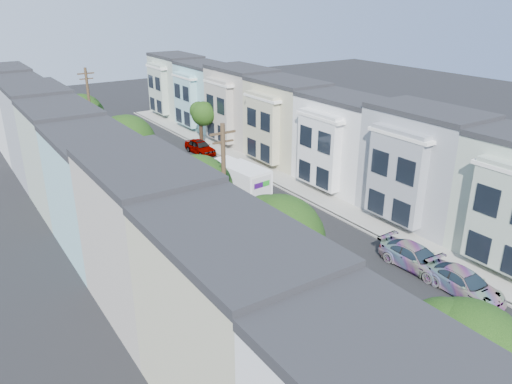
{
  "coord_description": "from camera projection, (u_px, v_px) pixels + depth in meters",
  "views": [
    {
      "loc": [
        -19.51,
        -21.15,
        16.78
      ],
      "look_at": [
        0.62,
        9.11,
        2.2
      ],
      "focal_mm": 35.0,
      "sensor_mm": 36.0,
      "label": 1
    }
  ],
  "objects": [
    {
      "name": "ground",
      "position": [
        325.0,
        268.0,
        32.61
      ],
      "size": [
        160.0,
        160.0,
        0.0
      ],
      "primitive_type": "plane",
      "color": "black",
      "rests_on": "ground"
    },
    {
      "name": "road_slab",
      "position": [
        213.0,
        196.0,
        44.2
      ],
      "size": [
        12.0,
        70.0,
        0.02
      ],
      "primitive_type": "cube",
      "color": "black",
      "rests_on": "ground"
    },
    {
      "name": "curb_left",
      "position": [
        149.0,
        210.0,
        41.07
      ],
      "size": [
        0.3,
        70.0,
        0.15
      ],
      "primitive_type": "cube",
      "color": "gray",
      "rests_on": "ground"
    },
    {
      "name": "curb_right",
      "position": [
        269.0,
        182.0,
        47.29
      ],
      "size": [
        0.3,
        70.0,
        0.15
      ],
      "primitive_type": "cube",
      "color": "gray",
      "rests_on": "ground"
    },
    {
      "name": "sidewalk_left",
      "position": [
        134.0,
        214.0,
        40.4
      ],
      "size": [
        2.6,
        70.0,
        0.15
      ],
      "primitive_type": "cube",
      "color": "gray",
      "rests_on": "ground"
    },
    {
      "name": "sidewalk_right",
      "position": [
        280.0,
        179.0,
        47.96
      ],
      "size": [
        2.6,
        70.0,
        0.15
      ],
      "primitive_type": "cube",
      "color": "gray",
      "rests_on": "ground"
    },
    {
      "name": "centerline",
      "position": [
        213.0,
        196.0,
        44.21
      ],
      "size": [
        0.12,
        70.0,
        0.01
      ],
      "primitive_type": "cube",
      "color": "gold",
      "rests_on": "ground"
    },
    {
      "name": "townhouse_row_left",
      "position": [
        87.0,
        226.0,
        38.47
      ],
      "size": [
        5.0,
        70.0,
        8.5
      ],
      "primitive_type": "cube",
      "color": "silver",
      "rests_on": "ground"
    },
    {
      "name": "townhouse_row_right",
      "position": [
        311.0,
        173.0,
        49.94
      ],
      "size": [
        5.0,
        70.0,
        8.5
      ],
      "primitive_type": "cube",
      "color": "silver",
      "rests_on": "ground"
    },
    {
      "name": "tree_a",
      "position": [
        462.0,
        366.0,
        16.78
      ],
      "size": [
        4.51,
        4.51,
        7.37
      ],
      "color": "black",
      "rests_on": "ground"
    },
    {
      "name": "tree_b",
      "position": [
        277.0,
        241.0,
        24.94
      ],
      "size": [
        4.7,
        4.7,
        7.57
      ],
      "color": "black",
      "rests_on": "ground"
    },
    {
      "name": "tree_c",
      "position": [
        196.0,
        191.0,
        31.83
      ],
      "size": [
        4.66,
        4.66,
        7.32
      ],
      "color": "black",
      "rests_on": "ground"
    },
    {
      "name": "tree_d",
      "position": [
        127.0,
        143.0,
        41.54
      ],
      "size": [
        4.7,
        4.7,
        7.46
      ],
      "color": "black",
      "rests_on": "ground"
    },
    {
      "name": "tree_e",
      "position": [
        82.0,
        117.0,
        52.08
      ],
      "size": [
        4.7,
        4.7,
        7.07
      ],
      "color": "black",
      "rests_on": "ground"
    },
    {
      "name": "tree_far_r",
      "position": [
        203.0,
        114.0,
        57.77
      ],
      "size": [
        2.84,
        2.84,
        5.12
      ],
      "color": "black",
      "rests_on": "ground"
    },
    {
      "name": "utility_pole_near",
      "position": [
        225.0,
        207.0,
        29.0
      ],
      "size": [
        1.6,
        0.26,
        10.0
      ],
      "color": "#42301E",
      "rests_on": "ground"
    },
    {
      "name": "utility_pole_far",
      "position": [
        91.0,
        119.0,
        49.09
      ],
      "size": [
        1.6,
        0.26,
        10.0
      ],
      "color": "#42301E",
      "rests_on": "ground"
    },
    {
      "name": "fedex_truck",
      "position": [
        239.0,
        179.0,
        43.17
      ],
      "size": [
        2.47,
        6.43,
        3.08
      ],
      "rotation": [
        0.0,
        0.0,
        0.1
      ],
      "color": "white",
      "rests_on": "ground"
    },
    {
      "name": "lead_sedan",
      "position": [
        199.0,
        167.0,
        49.48
      ],
      "size": [
        2.18,
        4.52,
        1.24
      ],
      "primitive_type": "imported",
      "rotation": [
        0.0,
        0.0,
        0.03
      ],
      "color": "black",
      "rests_on": "ground"
    },
    {
      "name": "parked_left_b",
      "position": [
        369.0,
        365.0,
        23.12
      ],
      "size": [
        1.61,
        4.32,
        1.43
      ],
      "primitive_type": "imported",
      "rotation": [
        0.0,
        0.0,
        -0.02
      ],
      "color": "black",
      "rests_on": "ground"
    },
    {
      "name": "parked_left_c",
      "position": [
        247.0,
        268.0,
        31.2
      ],
      "size": [
        1.62,
        4.41,
        1.46
      ],
      "primitive_type": "imported",
      "rotation": [
        0.0,
        0.0,
        -0.02
      ],
      "color": "#B5B5B5",
      "rests_on": "ground"
    },
    {
      "name": "parked_left_d",
      "position": [
        182.0,
        217.0,
        38.52
      ],
      "size": [
        2.47,
        4.8,
        1.29
      ],
      "primitive_type": "imported",
      "rotation": [
        0.0,
        0.0,
        0.07
      ],
      "color": "black",
      "rests_on": "ground"
    },
    {
      "name": "parked_right_a",
      "position": [
        465.0,
        284.0,
        29.56
      ],
      "size": [
        2.27,
        4.92,
        1.45
      ],
      "primitive_type": "imported",
      "rotation": [
        0.0,
        0.0,
        -0.05
      ],
      "color": "#3E4142",
      "rests_on": "ground"
    },
    {
      "name": "parked_right_b",
      "position": [
        416.0,
        258.0,
        32.35
      ],
      "size": [
        2.29,
        5.1,
        1.51
      ],
      "primitive_type": "imported",
      "rotation": [
        0.0,
        0.0,
        0.04
      ],
      "color": "white",
      "rests_on": "ground"
    },
    {
      "name": "parked_right_c",
      "position": [
        248.0,
        172.0,
        47.93
      ],
      "size": [
        1.55,
        4.15,
        1.37
      ],
      "primitive_type": "imported",
      "rotation": [
        0.0,
        0.0,
        0.02
      ],
      "color": "black",
      "rests_on": "ground"
    },
    {
      "name": "parked_right_d",
      "position": [
        200.0,
        147.0,
        55.54
      ],
      "size": [
        2.12,
        4.84,
        1.54
      ],
      "primitive_type": "imported",
      "rotation": [
        0.0,
        0.0,
        0.07
      ],
      "color": "black",
      "rests_on": "ground"
    }
  ]
}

